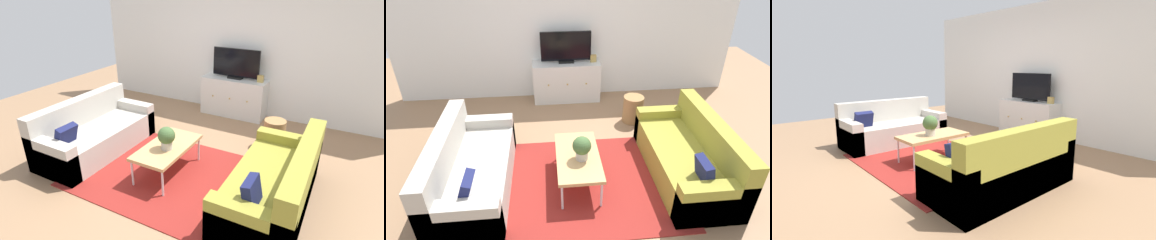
{
  "view_description": "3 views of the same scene",
  "coord_description": "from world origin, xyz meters",
  "views": [
    {
      "loc": [
        1.94,
        -3.11,
        2.4
      ],
      "look_at": [
        0.0,
        0.48,
        0.58
      ],
      "focal_mm": 28.5,
      "sensor_mm": 36.0,
      "label": 1
    },
    {
      "loc": [
        -0.38,
        -3.25,
        2.85
      ],
      "look_at": [
        0.0,
        0.48,
        0.58
      ],
      "focal_mm": 29.55,
      "sensor_mm": 36.0,
      "label": 2
    },
    {
      "loc": [
        3.51,
        -2.55,
        1.47
      ],
      "look_at": [
        0.0,
        0.48,
        0.58
      ],
      "focal_mm": 26.78,
      "sensor_mm": 36.0,
      "label": 3
    }
  ],
  "objects": [
    {
      "name": "ground_plane",
      "position": [
        0.0,
        0.0,
        0.0
      ],
      "size": [
        10.0,
        10.0,
        0.0
      ],
      "primitive_type": "plane",
      "color": "#997251"
    },
    {
      "name": "wall_back",
      "position": [
        0.0,
        2.55,
        1.35
      ],
      "size": [
        6.4,
        0.12,
        2.7
      ],
      "primitive_type": "cube",
      "color": "white",
      "rests_on": "ground_plane"
    },
    {
      "name": "area_rug",
      "position": [
        0.0,
        -0.15,
        0.01
      ],
      "size": [
        2.5,
        1.9,
        0.01
      ],
      "primitive_type": "cube",
      "color": "maroon",
      "rests_on": "ground_plane"
    },
    {
      "name": "couch_left_side",
      "position": [
        -1.44,
        -0.1,
        0.27
      ],
      "size": [
        0.84,
        1.85,
        0.81
      ],
      "color": "#B2ADA3",
      "rests_on": "ground_plane"
    },
    {
      "name": "couch_right_side",
      "position": [
        1.44,
        -0.1,
        0.27
      ],
      "size": [
        0.84,
        1.85,
        0.81
      ],
      "color": "olive",
      "rests_on": "ground_plane"
    },
    {
      "name": "coffee_table",
      "position": [
        -0.06,
        -0.11,
        0.39
      ],
      "size": [
        0.54,
        1.04,
        0.42
      ],
      "color": "tan",
      "rests_on": "ground_plane"
    },
    {
      "name": "potted_plant",
      "position": [
        -0.02,
        -0.18,
        0.59
      ],
      "size": [
        0.23,
        0.23,
        0.31
      ],
      "color": "#B7B2A8",
      "rests_on": "coffee_table"
    },
    {
      "name": "tv_console",
      "position": [
        -0.03,
        2.27,
        0.37
      ],
      "size": [
        1.24,
        0.47,
        0.75
      ],
      "color": "silver",
      "rests_on": "ground_plane"
    },
    {
      "name": "flat_screen_tv",
      "position": [
        -0.03,
        2.29,
        1.03
      ],
      "size": [
        0.91,
        0.16,
        0.57
      ],
      "color": "black",
      "rests_on": "tv_console"
    },
    {
      "name": "mantel_clock",
      "position": [
        0.47,
        2.27,
        0.81
      ],
      "size": [
        0.11,
        0.07,
        0.13
      ],
      "primitive_type": "cube",
      "color": "tan",
      "rests_on": "tv_console"
    },
    {
      "name": "wicker_basket",
      "position": [
        1.03,
        1.32,
        0.23
      ],
      "size": [
        0.34,
        0.34,
        0.46
      ],
      "primitive_type": "cylinder",
      "color": "#9E7547",
      "rests_on": "ground_plane"
    }
  ]
}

